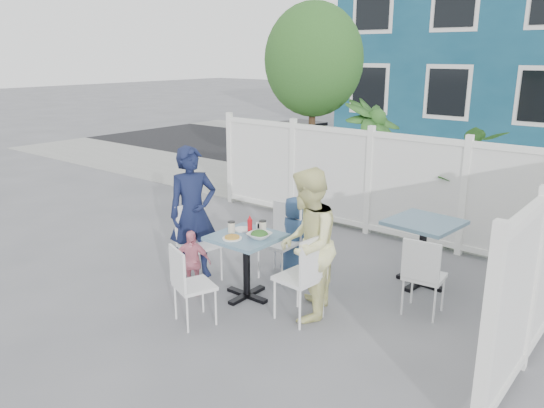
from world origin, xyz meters
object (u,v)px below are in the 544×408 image
Objects in this scene: spare_table at (423,236)px; chair_left at (196,236)px; toddler at (192,262)px; man at (193,213)px; chair_back at (282,235)px; boy at (295,236)px; chair_near at (188,280)px; woman at (307,245)px; main_table at (246,250)px; utility_cabinet at (303,158)px; chair_right at (305,272)px.

chair_left reaches higher than spare_table.
toddler is at bearing 47.37° from chair_left.
man is at bearing -107.39° from chair_left.
chair_back is 0.91× the size of boy.
chair_near is 1.27m from woman.
chair_near is (-1.45, -2.43, -0.14)m from spare_table.
main_table is at bearing 93.15° from chair_back.
utility_cabinet is at bearing -59.88° from chair_back.
chair_near is 0.53× the size of woman.
boy reaches higher than toddler.
spare_table is 0.88× the size of chair_left.
main_table is at bearing -131.72° from spare_table.
utility_cabinet is 1.40× the size of chair_right.
utility_cabinet reaches higher than toddler.
woman is at bearing -18.49° from toddler.
chair_left reaches higher than main_table.
chair_back reaches higher than toddler.
chair_back is at bearing 30.77° from toddler.
chair_back is at bearing -152.96° from woman.
main_table is 0.85m from chair_right.
man is at bearing 177.31° from main_table.
man is 1.03× the size of woman.
toddler is (1.86, -4.79, -0.28)m from utility_cabinet.
chair_back is at bearing 54.09° from chair_right.
boy reaches higher than spare_table.
man reaches higher than toddler.
man is (-0.91, 0.04, 0.25)m from main_table.
woman is at bearing 34.96° from chair_right.
boy is (0.93, 0.84, -0.32)m from man.
chair_near is at bearing -79.88° from toddler.
main_table is at bearing -4.78° from toddler.
boy is (2.45, -3.58, -0.16)m from utility_cabinet.
chair_near is at bearing 137.14° from chair_right.
main_table is 0.90× the size of spare_table.
chair_right is at bearing -109.18° from spare_table.
woman is at bearing 67.96° from chair_near.
chair_back is (0.76, 0.74, -0.01)m from chair_left.
chair_left is 1.00× the size of chair_right.
chair_near is 1.74m from boy.
utility_cabinet is 1.60× the size of spare_table.
boy is at bearing 143.96° from chair_left.
man reaches higher than chair_near.
boy reaches higher than chair_back.
main_table is at bearing 92.10° from chair_right.
utility_cabinet reaches higher than spare_table.
toddler is (-1.97, -1.90, -0.24)m from spare_table.
chair_right is at bearing 137.03° from chair_back.
woman reaches higher than spare_table.
boy is (-0.82, 0.93, -0.05)m from chair_right.
spare_table is 0.82× the size of boy.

